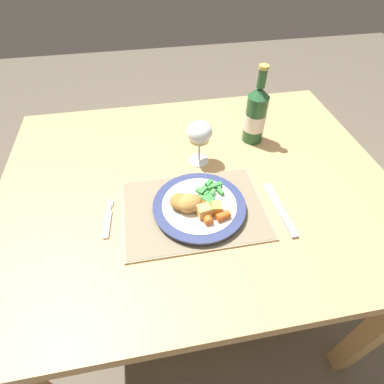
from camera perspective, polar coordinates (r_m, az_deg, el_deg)
ground_plane at (r=1.49m, az=0.52°, el=-18.60°), size 6.00×6.00×0.00m
dining_table at (r=0.95m, az=0.78°, el=-1.87°), size 1.13×0.89×0.74m
placemat at (r=0.79m, az=0.39°, el=-3.37°), size 0.37×0.26×0.01m
dinner_plate at (r=0.78m, az=1.39°, el=-2.76°), size 0.24×0.24×0.02m
breaded_croquettes at (r=0.75m, az=-1.19°, el=-2.00°), size 0.09×0.08×0.04m
green_beans_pile at (r=0.79m, az=3.35°, el=-0.07°), size 0.08×0.09×0.02m
glazed_carrots at (r=0.75m, az=3.78°, el=-3.88°), size 0.08×0.07×0.02m
fork at (r=0.80m, az=-15.71°, el=-5.37°), size 0.03×0.13×0.01m
table_knife at (r=0.82m, az=16.88°, el=-3.95°), size 0.02×0.19×0.01m
wine_glass at (r=0.88m, az=1.43°, el=10.99°), size 0.07×0.07×0.14m
bottle at (r=1.00m, az=12.03°, el=14.13°), size 0.07×0.07×0.25m
roast_potatoes at (r=0.75m, az=2.81°, el=-3.28°), size 0.07×0.05×0.03m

